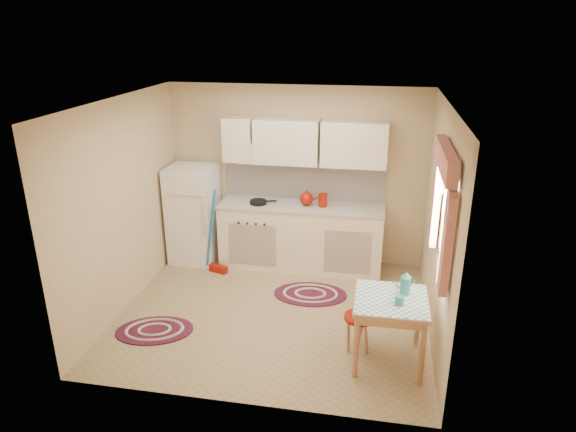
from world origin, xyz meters
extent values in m
plane|color=tan|center=(0.00, 0.00, 0.00)|extent=(3.60, 3.60, 0.00)
cube|color=silver|center=(0.00, 0.00, 2.50)|extent=(3.60, 3.20, 0.04)
cube|color=tan|center=(0.00, 1.60, 1.25)|extent=(3.60, 0.04, 2.50)
cube|color=tan|center=(0.00, -1.60, 1.25)|extent=(3.60, 0.04, 2.50)
cube|color=tan|center=(-1.80, 0.00, 1.25)|extent=(0.04, 3.20, 2.50)
cube|color=tan|center=(1.80, 0.00, 1.25)|extent=(0.04, 3.20, 2.50)
cube|color=white|center=(0.12, 1.59, 1.20)|extent=(2.25, 0.03, 0.55)
cube|color=white|center=(0.12, 1.44, 1.77)|extent=(2.25, 0.33, 0.60)
cube|color=white|center=(1.78, -0.55, 1.55)|extent=(0.04, 0.85, 0.95)
cube|color=white|center=(-1.43, 1.25, 0.70)|extent=(0.65, 0.60, 1.40)
cube|color=white|center=(0.12, 1.30, 0.44)|extent=(2.25, 0.60, 0.88)
cube|color=#B6B2AC|center=(0.12, 1.30, 0.90)|extent=(2.27, 0.62, 0.04)
cylinder|color=black|center=(-0.47, 1.25, 0.94)|extent=(0.30, 0.30, 0.05)
cylinder|color=#971405|center=(0.41, 1.30, 1.00)|extent=(0.15, 0.15, 0.16)
cube|color=tan|center=(1.33, -0.72, 0.36)|extent=(0.72, 0.72, 0.72)
cylinder|color=#971405|center=(1.03, -0.59, 0.21)|extent=(0.38, 0.38, 0.42)
cylinder|color=teal|center=(1.41, -0.82, 0.77)|extent=(0.09, 0.09, 0.10)
camera|label=1|loc=(1.12, -5.25, 3.28)|focal=32.00mm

